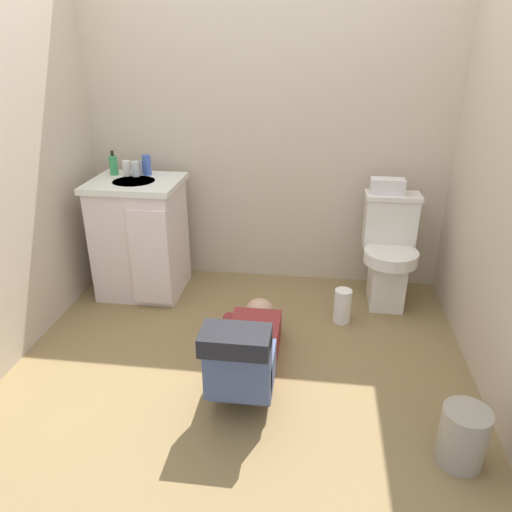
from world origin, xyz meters
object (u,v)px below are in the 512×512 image
Objects in this scene: bottle_blue at (147,165)px; bottle_white at (126,168)px; toilet at (389,252)px; trash_can at (463,436)px; bottle_clear at (135,169)px; paper_towel_roll at (342,306)px; soap_dispenser at (113,165)px; person_plumber at (247,349)px; vanity_cabinet at (141,236)px; tissue_box at (387,186)px; faucet at (141,168)px.

bottle_white is at bearing -161.39° from bottle_blue.
trash_can is (0.17, -1.41, -0.23)m from toilet.
bottle_white is 0.06m from bottle_clear.
trash_can reaches higher than paper_towel_roll.
soap_dispenser is 0.61× the size of trash_can.
person_plumber is 3.92× the size of trash_can.
person_plumber is at bearing -45.84° from bottle_white.
vanity_cabinet is at bearing 169.54° from paper_towel_roll.
tissue_box is 0.97× the size of paper_towel_roll.
tissue_box is at bearing 58.12° from paper_towel_roll.
soap_dispenser is 0.17m from bottle_clear.
toilet is at bearing -1.48° from bottle_white.
bottle_blue reaches higher than vanity_cabinet.
toilet is at bearing -2.01° from soap_dispenser.
faucet is 1.67m from tissue_box.
toilet is 1.44m from trash_can.
bottle_clear is at bearing -178.48° from tissue_box.
bottle_clear reaches higher than person_plumber.
faucet is 1.54m from person_plumber.
faucet reaches higher than person_plumber.
tissue_box is at bearing 0.13° from faucet.
bottle_clear reaches higher than faucet.
faucet is 0.37× the size of trash_can.
tissue_box is (0.78, 1.05, 0.62)m from person_plumber.
toilet is 1.87m from bottle_white.
tissue_box is 1.70m from bottle_clear.
person_plumber reaches higher than paper_towel_roll.
bottle_clear reaches higher than trash_can.
soap_dispenser reaches higher than paper_towel_roll.
bottle_clear is (-0.03, -0.04, 0.00)m from faucet.
trash_can is at bearing -24.49° from person_plumber.
bottle_white is 0.39× the size of trash_can.
bottle_clear is at bearing 106.13° from vanity_cabinet.
toilet is 2.76× the size of trash_can.
toilet is 1.28m from person_plumber.
vanity_cabinet is 3.02× the size of trash_can.
person_plumber is at bearing -45.55° from vanity_cabinet.
bottle_white is (0.10, -0.02, -0.02)m from soap_dispenser.
trash_can is (1.91, -1.46, -0.74)m from bottle_clear.
bottle_blue is at bearing 128.84° from person_plumber.
bottle_clear is at bearing 165.77° from paper_towel_roll.
faucet is 0.60× the size of soap_dispenser.
toilet is 7.13× the size of bottle_white.
person_plumber is 10.45× the size of bottle_clear.
bottle_clear is (-0.03, 0.10, 0.45)m from vanity_cabinet.
bottle_white reaches higher than person_plumber.
person_plumber is 0.83m from paper_towel_roll.
paper_towel_roll is at bearing 50.47° from person_plumber.
paper_towel_roll is at bearing -16.65° from bottle_blue.
toilet is at bearing -3.11° from bottle_blue.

